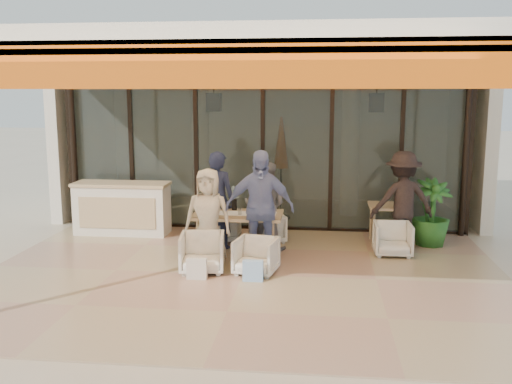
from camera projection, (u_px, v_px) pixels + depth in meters
ground at (243, 276)px, 8.68m from camera, size 70.00×70.00×0.00m
terrace_floor at (243, 276)px, 8.68m from camera, size 8.00×6.00×0.01m
terrace_structure at (239, 57)px, 7.86m from camera, size 8.00×6.00×3.40m
glass_storefront at (263, 152)px, 11.34m from camera, size 8.08×0.10×3.20m
interior_block at (273, 115)px, 13.50m from camera, size 9.05×3.62×3.52m
host_counter at (122, 208)px, 11.14m from camera, size 1.85×0.65×1.04m
dining_table at (237, 217)px, 9.65m from camera, size 1.50×0.90×0.93m
chair_far_left at (223, 224)px, 10.68m from camera, size 0.63×0.59×0.64m
chair_far_right at (267, 227)px, 10.59m from camera, size 0.75×0.72×0.61m
chair_near_left at (202, 251)px, 8.81m from camera, size 0.75×0.71×0.69m
chair_near_right at (256, 254)px, 8.73m from camera, size 0.70×0.67×0.63m
diner_navy at (218, 200)px, 10.09m from camera, size 0.73×0.59×1.76m
diner_grey at (265, 206)px, 10.01m from camera, size 0.85×0.70×1.58m
diner_cream at (208, 216)px, 9.23m from camera, size 0.79×0.53×1.57m
diner_periwinkle at (260, 208)px, 9.11m from camera, size 1.14×0.57×1.88m
tote_bag_cream at (197, 270)px, 8.45m from camera, size 0.30×0.10×0.34m
tote_bag_blue at (253, 272)px, 8.36m from camera, size 0.30×0.10×0.34m
side_table at (388, 210)px, 10.40m from camera, size 0.70×0.70×0.74m
side_chair at (393, 238)px, 9.72m from camera, size 0.63×0.59×0.64m
standing_woman at (402, 201)px, 10.06m from camera, size 1.24×0.87×1.75m
potted_palm at (431, 213)px, 10.27m from camera, size 0.83×0.83×1.23m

